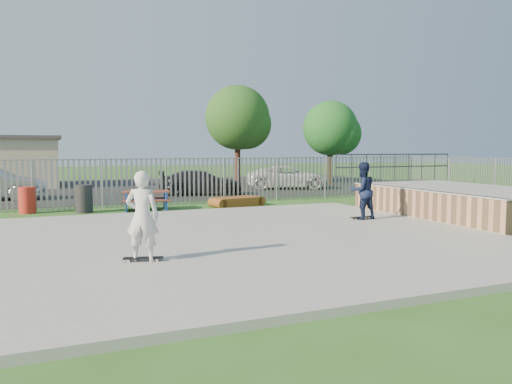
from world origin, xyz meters
name	(u,v)px	position (x,y,z in m)	size (l,w,h in m)	color
ground	(206,244)	(0.00, 0.00, 0.00)	(120.00, 120.00, 0.00)	#315B1F
concrete_slab	(206,242)	(0.00, 0.00, 0.07)	(15.00, 12.00, 0.15)	gray
quarter_pipe	(461,203)	(9.50, 1.04, 0.56)	(5.50, 7.05, 2.19)	tan
fence	(194,190)	(1.00, 4.59, 1.00)	(26.04, 16.02, 2.00)	gray
picnic_table	(146,201)	(-0.11, 7.64, 0.39)	(1.99, 1.72, 0.76)	brown
funbox	(237,202)	(3.69, 7.58, 0.19)	(2.07, 1.32, 0.38)	brown
trash_bin_red	(27,200)	(-4.38, 8.43, 0.50)	(0.60, 0.60, 0.99)	red
trash_bin_grey	(84,199)	(-2.41, 7.83, 0.53)	(0.64, 0.64, 1.06)	black
parking_lot	(113,189)	(0.00, 19.00, 0.01)	(40.00, 18.00, 0.02)	black
car_dark	(201,183)	(3.73, 13.00, 0.66)	(1.78, 4.38, 1.27)	black
car_white	(288,177)	(9.69, 14.79, 0.71)	(2.29, 4.97, 1.38)	white
tree_mid	(237,118)	(8.14, 19.29, 4.45)	(4.28, 4.28, 6.61)	#44251B
tree_right	(330,129)	(13.66, 16.60, 3.73)	(3.60, 3.60, 5.56)	#432B1B
skateboard_a	(362,218)	(5.68, 1.42, 0.19)	(0.80, 0.22, 0.08)	black
skateboard_b	(143,259)	(-1.92, -1.93, 0.19)	(0.82, 0.41, 0.08)	black
skater_navy	(362,191)	(5.68, 1.42, 1.07)	(0.89, 0.70, 1.84)	#121C3A
skater_white	(142,216)	(-1.92, -1.93, 1.07)	(0.67, 0.44, 1.84)	silver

